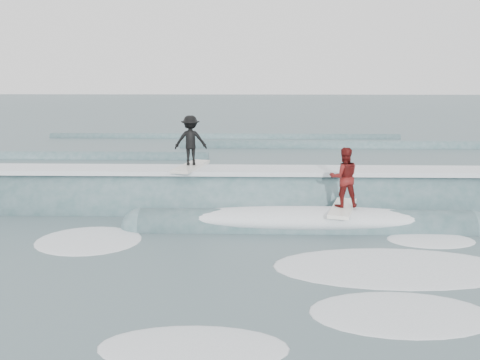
{
  "coord_description": "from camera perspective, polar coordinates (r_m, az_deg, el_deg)",
  "views": [
    {
      "loc": [
        0.41,
        -11.42,
        4.29
      ],
      "look_at": [
        0.0,
        3.83,
        1.1
      ],
      "focal_mm": 40.0,
      "sensor_mm": 36.0,
      "label": 1
    }
  ],
  "objects": [
    {
      "name": "surfer_black",
      "position": [
        16.52,
        -5.28,
        3.91
      ],
      "size": [
        1.02,
        2.07,
        1.62
      ],
      "color": "silver",
      "rests_on": "ground"
    },
    {
      "name": "surfer_red",
      "position": [
        14.56,
        11.01,
        -0.12
      ],
      "size": [
        1.08,
        2.07,
        1.71
      ],
      "color": "white",
      "rests_on": "ground"
    },
    {
      "name": "whitewater",
      "position": [
        11.57,
        3.21,
        -9.96
      ],
      "size": [
        14.4,
        7.21,
        0.1
      ],
      "color": "white",
      "rests_on": "ground"
    },
    {
      "name": "breaking_wave",
      "position": [
        16.5,
        0.93,
        -3.11
      ],
      "size": [
        20.5,
        3.98,
        2.39
      ],
      "color": "#385C5F",
      "rests_on": "ground"
    },
    {
      "name": "ground",
      "position": [
        12.21,
        -0.48,
        -8.76
      ],
      "size": [
        160.0,
        160.0,
        0.0
      ],
      "primitive_type": "plane",
      "color": "#3E575B",
      "rests_on": "ground"
    },
    {
      "name": "far_swells",
      "position": [
        29.45,
        -2.08,
        3.42
      ],
      "size": [
        42.11,
        8.65,
        0.8
      ],
      "color": "#385C5F",
      "rests_on": "ground"
    }
  ]
}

